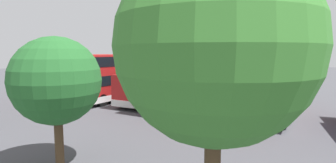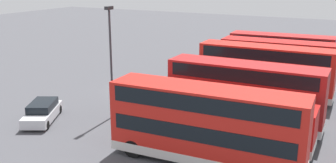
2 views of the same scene
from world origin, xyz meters
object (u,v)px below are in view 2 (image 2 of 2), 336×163
Objects in this scene: bus_double_decker_fifth at (244,92)px; box_truck_blue at (312,53)px; bus_single_deck_sixth at (222,117)px; bus_double_decker_seventh at (206,123)px; waste_bin_yellow at (130,84)px; bus_double_decker_third at (265,70)px; car_hatchback_silver at (42,112)px; bus_single_deck_fourth at (252,89)px; bus_double_decker_near_end at (280,55)px; bus_double_decker_second at (277,63)px; lamp_post_tall at (111,54)px.

bus_double_decker_fifth is 21.29m from box_truck_blue.
bus_double_decker_seventh is (3.52, 0.29, 0.83)m from bus_single_deck_sixth.
bus_double_decker_fifth is at bearing 173.66° from bus_single_deck_sixth.
waste_bin_yellow is at bearing -131.18° from bus_double_decker_seventh.
car_hatchback_silver is at bearing -43.12° from bus_double_decker_third.
bus_single_deck_sixth reaches higher than car_hatchback_silver.
bus_single_deck_fourth reaches higher than waste_bin_yellow.
bus_double_decker_seventh is at bearing 1.85° from bus_double_decker_near_end.
bus_single_deck_fourth is (3.59, -0.05, -0.83)m from bus_double_decker_third.
bus_double_decker_fifth is (10.73, 0.18, 0.00)m from bus_double_decker_second.
bus_single_deck_fourth is 1.26× the size of lamp_post_tall.
bus_double_decker_near_end is 1.00× the size of bus_single_deck_fourth.
bus_double_decker_second is 14.09m from bus_single_deck_sixth.
bus_double_decker_third is at bearing 140.46° from lamp_post_tall.
lamp_post_tall is (13.90, -9.10, 2.43)m from bus_double_decker_second.
lamp_post_tall reaches higher than car_hatchback_silver.
lamp_post_tall reaches higher than bus_single_deck_sixth.
bus_double_decker_fifth is 6.85m from bus_double_decker_seventh.
bus_double_decker_fifth is 3.45m from bus_single_deck_sixth.
bus_double_decker_near_end and bus_double_decker_third have the same top height.
bus_single_deck_sixth is 13.41m from car_hatchback_silver.
bus_single_deck_sixth is 2.40× the size of car_hatchback_silver.
bus_double_decker_fifth reaches higher than car_hatchback_silver.
bus_double_decker_second is 2.19× the size of car_hatchback_silver.
bus_double_decker_third is at bearing 2.37° from bus_double_decker_near_end.
box_truck_blue reaches higher than bus_single_deck_sixth.
waste_bin_yellow is at bearing -121.10° from bus_single_deck_sixth.
car_hatchback_silver is 5.12× the size of waste_bin_yellow.
bus_single_deck_fourth is at bearing 128.92° from lamp_post_tall.
bus_double_decker_second reaches higher than bus_single_deck_fourth.
box_truck_blue is at bearing 175.98° from bus_double_decker_fifth.
bus_single_deck_fourth is 11.12× the size of waste_bin_yellow.
bus_single_deck_sixth is (14.07, -0.19, -0.82)m from bus_double_decker_second.
car_hatchback_silver is (10.22, -12.89, -0.92)m from bus_single_deck_fourth.
lamp_post_tall reaches higher than bus_double_decker_fifth.
bus_double_decker_third is at bearing -179.45° from bus_single_deck_sixth.
box_truck_blue is at bearing 170.96° from bus_double_decker_second.
bus_double_decker_second is 0.91× the size of bus_double_decker_third.
box_truck_blue is (-28.08, 1.57, -0.74)m from bus_double_decker_seventh.
car_hatchback_silver is at bearing -5.79° from waste_bin_yellow.
bus_double_decker_near_end is 10.89m from bus_single_deck_fourth.
bus_double_decker_near_end and bus_double_decker_second have the same top height.
bus_double_decker_third is at bearing 136.88° from car_hatchback_silver.
bus_double_decker_second is 11.22× the size of waste_bin_yellow.
bus_single_deck_fourth is 17.44m from box_truck_blue.
bus_double_decker_seventh is 13.46m from car_hatchback_silver.
bus_double_decker_second is at bearing -9.04° from box_truck_blue.
bus_single_deck_sixth is at bearing 0.55° from bus_double_decker_third.
lamp_post_tall reaches higher than bus_double_decker_second.
bus_single_deck_sixth is at bearing -0.79° from bus_double_decker_second.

